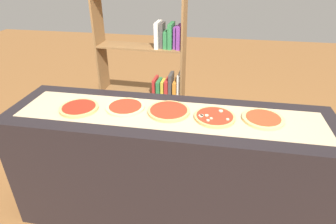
{
  "coord_description": "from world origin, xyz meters",
  "views": [
    {
      "loc": [
        0.29,
        -1.68,
        1.9
      ],
      "look_at": [
        0.0,
        0.0,
        0.96
      ],
      "focal_mm": 30.17,
      "sensor_mm": 36.0,
      "label": 1
    }
  ],
  "objects": [
    {
      "name": "parchment_paper",
      "position": [
        0.0,
        0.0,
        0.94
      ],
      "size": [
        2.1,
        0.41,
        0.0
      ],
      "primitive_type": "cube",
      "color": "tan",
      "rests_on": "counter"
    },
    {
      "name": "bookshelf",
      "position": [
        -0.36,
        1.15,
        0.74
      ],
      "size": [
        0.94,
        0.29,
        1.62
      ],
      "color": "brown",
      "rests_on": "ground_plane"
    },
    {
      "name": "ground_plane",
      "position": [
        0.0,
        0.0,
        0.0
      ],
      "size": [
        12.0,
        12.0,
        0.0
      ],
      "primitive_type": "plane",
      "color": "brown"
    },
    {
      "name": "counter",
      "position": [
        0.0,
        0.0,
        0.47
      ],
      "size": [
        2.3,
        0.64,
        0.94
      ],
      "primitive_type": "cube",
      "color": "black",
      "rests_on": "ground_plane"
    },
    {
      "name": "pizza_plain_0",
      "position": [
        -0.64,
        -0.04,
        0.96
      ],
      "size": [
        0.28,
        0.28,
        0.02
      ],
      "color": "tan",
      "rests_on": "parchment_paper"
    },
    {
      "name": "pizza_mushroom_3",
      "position": [
        0.32,
        0.0,
        0.96
      ],
      "size": [
        0.28,
        0.28,
        0.03
      ],
      "color": "tan",
      "rests_on": "parchment_paper"
    },
    {
      "name": "pizza_plain_4",
      "position": [
        0.64,
        0.03,
        0.96
      ],
      "size": [
        0.28,
        0.28,
        0.02
      ],
      "color": "#DBB26B",
      "rests_on": "parchment_paper"
    },
    {
      "name": "pizza_plain_1",
      "position": [
        -0.32,
        0.04,
        0.95
      ],
      "size": [
        0.28,
        0.28,
        0.02
      ],
      "color": "#E5C17F",
      "rests_on": "parchment_paper"
    },
    {
      "name": "pizza_plain_2",
      "position": [
        0.0,
        0.03,
        0.96
      ],
      "size": [
        0.3,
        0.3,
        0.02
      ],
      "color": "tan",
      "rests_on": "parchment_paper"
    }
  ]
}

